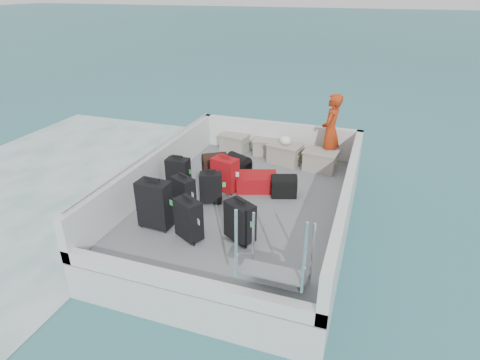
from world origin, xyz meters
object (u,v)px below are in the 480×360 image
object	(u,v)px
suitcase_8	(256,182)
crate_0	(234,143)
suitcase_6	(240,222)
crate_3	(320,161)
suitcase_0	(155,205)
crate_2	(285,154)
suitcase_1	(184,194)
suitcase_3	(189,220)
crate_1	(266,148)
suitcase_5	(225,175)
suitcase_4	(211,188)
suitcase_2	(178,174)
passenger	(331,131)

from	to	relation	value
suitcase_8	crate_0	xyz separation A→B (m)	(-1.05, 1.70, 0.03)
suitcase_6	crate_3	xyz separation A→B (m)	(0.73, 2.91, -0.12)
suitcase_0	crate_2	distance (m)	3.39
suitcase_1	suitcase_3	xyz separation A→B (m)	(0.45, -0.75, 0.02)
suitcase_6	crate_1	xyz separation A→B (m)	(-0.54, 3.36, -0.15)
suitcase_1	crate_0	world-z (taller)	suitcase_1
suitcase_6	crate_2	world-z (taller)	suitcase_6
suitcase_5	crate_0	size ratio (longest dim) A/B	1.09
suitcase_3	crate_3	distance (m)	3.45
suitcase_6	crate_3	size ratio (longest dim) A/B	0.98
suitcase_1	crate_1	world-z (taller)	suitcase_1
suitcase_4	suitcase_5	xyz separation A→B (m)	(0.07, 0.51, 0.04)
suitcase_6	crate_1	distance (m)	3.40
crate_3	suitcase_5	bearing A→B (deg)	-135.41
suitcase_1	suitcase_6	world-z (taller)	suitcase_6
suitcase_0	suitcase_4	xyz separation A→B (m)	(0.51, 1.00, -0.11)
crate_2	suitcase_6	bearing A→B (deg)	-89.20
crate_0	crate_3	xyz separation A→B (m)	(2.03, -0.45, 0.01)
suitcase_0	suitcase_3	size ratio (longest dim) A/B	1.21
crate_0	suitcase_4	bearing A→B (deg)	-79.55
suitcase_6	crate_0	bearing A→B (deg)	141.82
crate_0	suitcase_3	bearing A→B (deg)	-80.94
crate_2	suitcase_4	bearing A→B (deg)	-110.76
suitcase_2	crate_0	size ratio (longest dim) A/B	1.02
suitcase_5	suitcase_8	bearing A→B (deg)	38.28
suitcase_6	crate_3	distance (m)	3.00
suitcase_4	crate_0	world-z (taller)	suitcase_4
crate_2	crate_3	distance (m)	0.78
suitcase_4	suitcase_8	world-z (taller)	suitcase_4
suitcase_3	suitcase_4	size ratio (longest dim) A/B	1.15
suitcase_0	suitcase_2	world-z (taller)	suitcase_0
crate_0	suitcase_5	bearing A→B (deg)	-75.00
suitcase_4	crate_3	world-z (taller)	suitcase_4
suitcase_3	crate_3	size ratio (longest dim) A/B	1.01
crate_3	passenger	distance (m)	0.65
crate_0	passenger	distance (m)	2.23
crate_3	crate_0	bearing A→B (deg)	167.50
suitcase_4	crate_2	bearing A→B (deg)	49.70
crate_0	passenger	world-z (taller)	passenger
suitcase_6	crate_1	size ratio (longest dim) A/B	1.15
suitcase_1	crate_2	xyz separation A→B (m)	(1.14, 2.50, -0.10)
suitcase_6	crate_0	size ratio (longest dim) A/B	1.05
crate_0	suitcase_8	bearing A→B (deg)	-58.31
crate_0	crate_2	xyz separation A→B (m)	(1.26, -0.32, 0.02)
suitcase_0	suitcase_4	distance (m)	1.13
suitcase_4	crate_2	xyz separation A→B (m)	(0.81, 2.12, -0.08)
suitcase_2	suitcase_5	distance (m)	0.87
suitcase_0	suitcase_1	size ratio (longest dim) A/B	1.31
suitcase_3	crate_1	size ratio (longest dim) A/B	1.19
suitcase_4	crate_1	distance (m)	2.47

